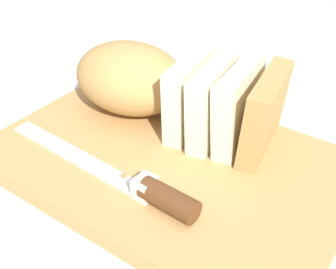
% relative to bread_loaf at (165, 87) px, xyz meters
% --- Properties ---
extents(ground_plane, '(3.00, 3.00, 0.00)m').
position_rel_bread_loaf_xyz_m(ground_plane, '(0.05, -0.07, -0.07)').
color(ground_plane, beige).
extents(cutting_board, '(0.42, 0.28, 0.02)m').
position_rel_bread_loaf_xyz_m(cutting_board, '(0.05, -0.07, -0.06)').
color(cutting_board, tan).
rests_on(cutting_board, ground_plane).
extents(bread_loaf, '(0.30, 0.14, 0.10)m').
position_rel_bread_loaf_xyz_m(bread_loaf, '(0.00, 0.00, 0.00)').
color(bread_loaf, tan).
rests_on(bread_loaf, cutting_board).
extents(bread_knife, '(0.28, 0.04, 0.03)m').
position_rel_bread_loaf_xyz_m(bread_knife, '(0.07, -0.14, -0.04)').
color(bread_knife, silver).
rests_on(bread_knife, cutting_board).
extents(crumb_near_knife, '(0.01, 0.01, 0.01)m').
position_rel_bread_loaf_xyz_m(crumb_near_knife, '(0.08, -0.05, -0.04)').
color(crumb_near_knife, '#996633').
rests_on(crumb_near_knife, cutting_board).
extents(crumb_near_loaf, '(0.00, 0.00, 0.00)m').
position_rel_bread_loaf_xyz_m(crumb_near_loaf, '(0.04, -0.04, -0.05)').
color(crumb_near_loaf, '#996633').
rests_on(crumb_near_loaf, cutting_board).
extents(crumb_stray_left, '(0.01, 0.01, 0.01)m').
position_rel_bread_loaf_xyz_m(crumb_stray_left, '(0.03, -0.13, -0.04)').
color(crumb_stray_left, '#996633').
rests_on(crumb_stray_left, cutting_board).
extents(crumb_stray_right, '(0.01, 0.01, 0.01)m').
position_rel_bread_loaf_xyz_m(crumb_stray_right, '(0.05, -0.04, -0.04)').
color(crumb_stray_right, '#996633').
rests_on(crumb_stray_right, cutting_board).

